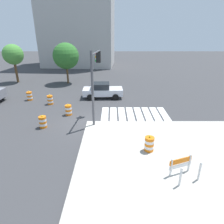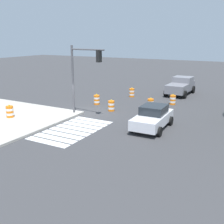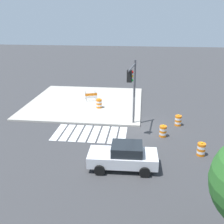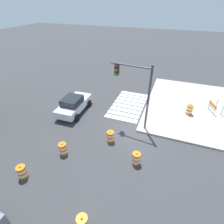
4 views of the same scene
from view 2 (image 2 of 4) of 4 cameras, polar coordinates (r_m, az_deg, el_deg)
name	(u,v)px [view 2 (image 2 of 4)]	position (r m, az deg, el deg)	size (l,w,h in m)	color
ground_plane	(84,113)	(23.50, -5.80, -0.26)	(120.00, 120.00, 0.00)	#38383A
crosswalk_stripes	(73,130)	(19.39, -8.14, -3.69)	(5.85, 3.20, 0.02)	silver
sports_car	(153,117)	(19.55, 8.45, -1.07)	(4.36, 2.25, 1.63)	silver
pickup_truck	(181,86)	(32.08, 14.15, 5.30)	(5.20, 2.44, 1.92)	slate
traffic_barrel_near_corner	(151,104)	(25.04, 8.00, 1.70)	(0.56, 0.56, 1.02)	orange
traffic_barrel_crosswalk_end	(111,106)	(24.03, -0.15, 1.28)	(0.56, 0.56, 1.02)	orange
traffic_barrel_median_near	(173,100)	(27.02, 12.47, 2.49)	(0.56, 0.56, 1.02)	orange
traffic_barrel_median_far	(97,100)	(26.45, -3.19, 2.55)	(0.56, 0.56, 1.02)	orange
traffic_barrel_far_curb	(132,93)	(29.90, 4.12, 4.02)	(0.56, 0.56, 1.02)	orange
traffic_barrel_on_sidewalk	(10,112)	(23.04, -20.43, 0.08)	(0.56, 0.56, 1.02)	orange
traffic_light_pole	(83,68)	(21.89, -5.99, 9.02)	(0.58, 3.28, 5.50)	#4C4C51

